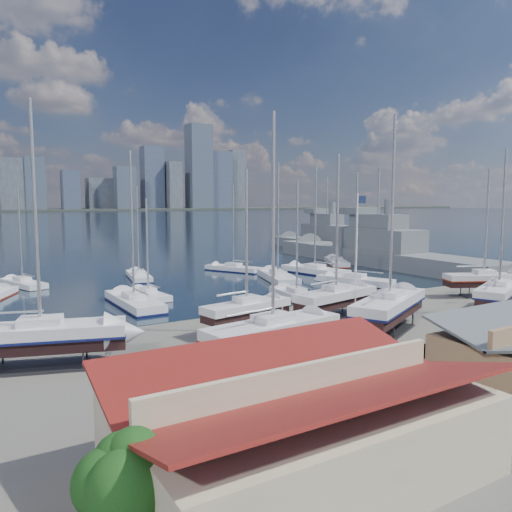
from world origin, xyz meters
TOP-DOWN VIEW (x-y plane):
  - ground at (0.00, -10.00)m, footprint 1400.00×1400.00m
  - water at (0.00, 300.00)m, footprint 1400.00×600.00m
  - shed_red at (-18.00, -26.00)m, footprint 14.70×9.45m
  - sailboat_cradle_0 at (-24.98, -7.33)m, footprint 11.01×6.04m
  - sailboat_cradle_1 at (-11.56, -14.06)m, footprint 10.53×4.26m
  - sailboat_cradle_2 at (-9.01, -6.20)m, footprint 8.32×3.60m
  - sailboat_cradle_3 at (1.06, -12.38)m, footprint 11.22×7.64m
  - sailboat_cradle_4 at (0.36, -6.46)m, footprint 9.46×4.27m
  - sailboat_cradle_5 at (15.34, -12.84)m, footprint 10.03×6.27m
  - sailboat_cradle_6 at (21.63, -6.97)m, footprint 8.98×6.09m
  - sailboat_moored_2 at (-22.38, 27.17)m, footprint 5.12×8.94m
  - sailboat_moored_3 at (-14.03, 8.15)m, footprint 3.18×11.08m
  - sailboat_moored_4 at (-11.22, 11.90)m, footprint 2.90×7.87m
  - sailboat_moored_5 at (-7.84, 25.61)m, footprint 4.03×9.29m
  - sailboat_moored_6 at (2.47, 2.61)m, footprint 3.83×9.36m
  - sailboat_moored_7 at (7.85, 14.41)m, footprint 6.28×11.45m
  - sailboat_moored_8 at (7.09, 25.56)m, footprint 6.50×9.44m
  - sailboat_moored_9 at (14.97, 6.92)m, footprint 6.32×10.35m
  - sailboat_moored_10 at (16.09, 16.85)m, footprint 5.12×11.60m
  - sailboat_moored_11 at (26.00, 23.64)m, footprint 7.42×10.05m
  - naval_ship_east at (32.03, 20.24)m, footprint 8.79×47.72m
  - naval_ship_west at (40.42, 44.04)m, footprint 8.71×38.71m
  - car_a at (-10.25, -18.52)m, footprint 2.23×4.62m
  - car_b at (-3.07, -20.27)m, footprint 4.60×2.86m
  - car_d at (3.75, -19.04)m, footprint 2.55×5.56m
  - tree at (-25.34, -27.08)m, footprint 2.78×2.78m
  - flagpole at (1.82, -7.56)m, footprint 1.02×0.12m

SIDE VIEW (x-z plane):
  - water at x=0.00m, z-range -0.35..0.05m
  - ground at x=0.00m, z-range 0.00..0.00m
  - sailboat_moored_8 at x=7.09m, z-range -6.62..7.24m
  - sailboat_moored_11 at x=26.00m, z-range -7.16..7.77m
  - sailboat_moored_6 at x=2.47m, z-range -6.49..7.10m
  - sailboat_moored_5 at x=-7.84m, z-range -6.42..7.03m
  - sailboat_moored_3 at x=-14.03m, z-range -7.95..8.57m
  - sailboat_moored_10 at x=16.09m, z-range -8.07..8.69m
  - sailboat_moored_9 at x=14.97m, z-range -7.25..7.89m
  - sailboat_moored_7 at x=7.85m, z-range -8.00..8.65m
  - sailboat_moored_2 at x=-22.38m, z-range -6.19..6.83m
  - sailboat_moored_4 at x=-11.22m, z-range -5.48..6.14m
  - car_b at x=-3.07m, z-range 0.00..1.43m
  - car_a at x=-10.25m, z-range 0.00..1.52m
  - car_d at x=3.75m, z-range 0.00..1.58m
  - naval_ship_east at x=32.03m, z-range -7.47..10.80m
  - naval_ship_west at x=40.42m, z-range -7.06..10.40m
  - sailboat_cradle_2 at x=-9.01m, z-range -4.74..8.62m
  - sailboat_cradle_6 at x=21.63m, z-range -5.19..9.16m
  - sailboat_cradle_4 at x=0.36m, z-range -5.48..9.52m
  - sailboat_cradle_5 at x=15.34m, z-range -5.82..9.93m
  - sailboat_cradle_1 at x=-11.56m, z-range -6.15..10.34m
  - sailboat_cradle_0 at x=-24.98m, z-range -6.40..10.65m
  - sailboat_cradle_3 at x=1.06m, z-range -6.67..10.98m
  - shed_red at x=-18.00m, z-range 0.07..4.57m
  - tree at x=-25.34m, z-range 0.58..4.54m
  - flagpole at x=1.82m, z-range 0.84..12.35m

